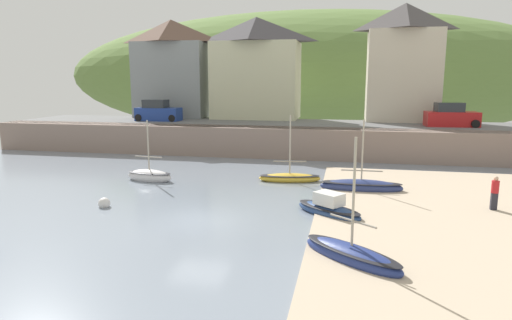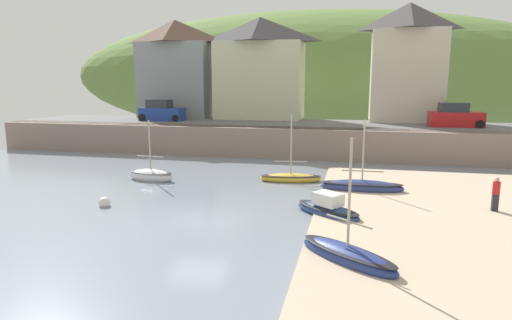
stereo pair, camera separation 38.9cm
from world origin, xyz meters
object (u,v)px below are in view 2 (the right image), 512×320
Objects in this scene: dinghy_open_wooden at (362,187)px; motorboat_with_cabin at (291,178)px; mooring_buoy at (104,203)px; sailboat_blue_trim at (328,209)px; person_on_slipway at (496,192)px; waterfront_building_centre at (260,68)px; rowboat_small_beached at (151,176)px; parked_car_by_wall at (455,117)px; sailboat_far_left at (347,255)px; waterfront_building_right at (407,62)px; parked_car_near_slipway at (162,112)px; waterfront_building_left at (176,68)px.

motorboat_with_cabin is at bearing 157.70° from dinghy_open_wooden.
sailboat_blue_trim is at bearing 5.09° from mooring_buoy.
person_on_slipway is (7.61, 2.04, 0.70)m from sailboat_blue_trim.
waterfront_building_centre reaches higher than sailboat_blue_trim.
motorboat_with_cabin is at bearing 17.94° from rowboat_small_beached.
parked_car_by_wall reaches higher than sailboat_blue_trim.
dinghy_open_wooden reaches higher than person_on_slipway.
waterfront_building_right is at bearing 119.88° from sailboat_far_left.
parked_car_by_wall is (7.37, 13.82, 2.93)m from dinghy_open_wooden.
parked_car_near_slipway is 20.71m from mooring_buoy.
sailboat_blue_trim is 2.22× the size of person_on_slipway.
dinghy_open_wooden is (9.81, -18.32, -7.06)m from waterfront_building_centre.
waterfront_building_left is 20.43m from rowboat_small_beached.
waterfront_building_centre is 2.16× the size of sailboat_far_left.
waterfront_building_right reaches higher than mooring_buoy.
waterfront_building_right is at bearing 12.37° from parked_car_near_slipway.
person_on_slipway is at bearing 9.26° from mooring_buoy.
waterfront_building_right is 2.51× the size of motorboat_with_cabin.
sailboat_blue_trim is 25.20m from parked_car_near_slipway.
parked_car_by_wall is (25.92, -4.50, -4.13)m from waterfront_building_left.
mooring_buoy is at bearing -139.50° from parked_car_by_wall.
waterfront_building_right is 29.84m from sailboat_far_left.
parked_car_by_wall is at bearing -9.85° from waterfront_building_left.
parked_car_by_wall is 2.60× the size of person_on_slipway.
motorboat_with_cabin is at bearing 156.45° from person_on_slipway.
waterfront_building_left is 33.03m from person_on_slipway.
waterfront_building_right is 25.85m from rowboat_small_beached.
waterfront_building_centre is 10.41m from parked_car_near_slipway.
waterfront_building_right is 20.01m from motorboat_with_cabin.
parked_car_by_wall reaches higher than mooring_buoy.
waterfront_building_centre is 25.58m from sailboat_blue_trim.
motorboat_with_cabin is 4.57m from dinghy_open_wooden.
waterfront_building_right reaches higher than person_on_slipway.
person_on_slipway is at bearing 86.97° from sailboat_far_left.
mooring_buoy is (5.80, -19.65, -3.03)m from parked_car_near_slipway.
motorboat_with_cabin reaches higher than rowboat_small_beached.
waterfront_building_left is 34.45m from sailboat_far_left.
parked_car_near_slipway is at bearing 118.64° from rowboat_small_beached.
parked_car_near_slipway is at bearing 165.07° from sailboat_far_left.
dinghy_open_wooden is at bearing -44.65° from waterfront_building_left.
parked_car_near_slipway reaches higher than rowboat_small_beached.
sailboat_far_left is 1.25× the size of sailboat_blue_trim.
waterfront_building_left reaches higher than dinghy_open_wooden.
rowboat_small_beached is at bearing 93.33° from mooring_buoy.
mooring_buoy is at bearing -170.74° from person_on_slipway.
motorboat_with_cabin is 18.77m from parked_car_near_slipway.
rowboat_small_beached is at bearing -132.33° from waterfront_building_right.
motorboat_with_cabin is at bearing 149.43° from sailboat_blue_trim.
parked_car_by_wall reaches higher than motorboat_with_cabin.
sailboat_far_left is 1.14× the size of rowboat_small_beached.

